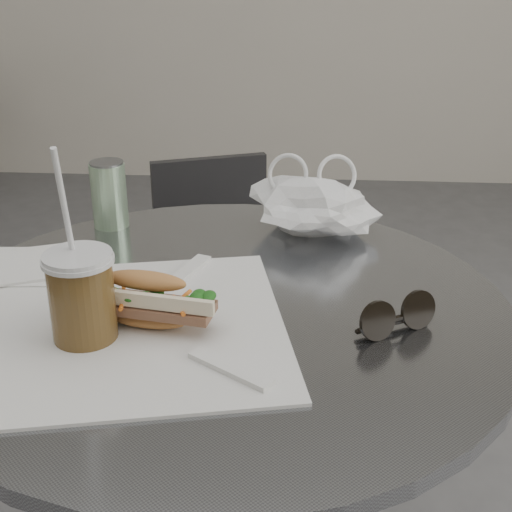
# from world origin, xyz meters

# --- Properties ---
(cafe_table) EXTENTS (0.76, 0.76, 0.74)m
(cafe_table) POSITION_xyz_m (0.00, 0.20, 0.47)
(cafe_table) COLOR slate
(cafe_table) RESTS_ON ground
(chair_far) EXTENTS (0.38, 0.40, 0.69)m
(chair_far) POSITION_xyz_m (-0.08, 0.92, 0.31)
(chair_far) COLOR #303033
(chair_far) RESTS_ON ground
(sandwich_paper) EXTENTS (0.46, 0.44, 0.00)m
(sandwich_paper) POSITION_xyz_m (-0.11, 0.13, 0.74)
(sandwich_paper) COLOR white
(sandwich_paper) RESTS_ON cafe_table
(banh_mi) EXTENTS (0.22, 0.11, 0.07)m
(banh_mi) POSITION_xyz_m (-0.08, 0.13, 0.78)
(banh_mi) COLOR #C6894A
(banh_mi) RESTS_ON sandwich_paper
(iced_coffee) EXTENTS (0.08, 0.08, 0.24)m
(iced_coffee) POSITION_xyz_m (-0.15, 0.10, 0.80)
(iced_coffee) COLOR brown
(iced_coffee) RESTS_ON cafe_table
(sunglasses) EXTENTS (0.10, 0.07, 0.05)m
(sunglasses) POSITION_xyz_m (0.22, 0.15, 0.76)
(sunglasses) COLOR black
(sunglasses) RESTS_ON cafe_table
(plastic_bag) EXTENTS (0.19, 0.15, 0.09)m
(plastic_bag) POSITION_xyz_m (0.12, 0.44, 0.79)
(plastic_bag) COLOR white
(plastic_bag) RESTS_ON cafe_table
(napkin_stack) EXTENTS (0.16, 0.16, 0.01)m
(napkin_stack) POSITION_xyz_m (-0.29, 0.29, 0.74)
(napkin_stack) COLOR white
(napkin_stack) RESTS_ON cafe_table
(drink_can) EXTENTS (0.06, 0.06, 0.11)m
(drink_can) POSITION_xyz_m (-0.21, 0.46, 0.79)
(drink_can) COLOR #5E9F5C
(drink_can) RESTS_ON cafe_table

